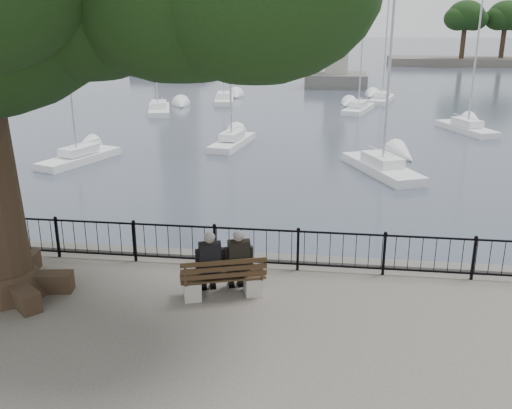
% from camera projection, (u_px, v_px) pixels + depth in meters
% --- Properties ---
extents(harbor, '(260.00, 260.00, 1.20)m').
position_uv_depth(harbor, '(259.00, 277.00, 14.37)').
color(harbor, '#565451').
rests_on(harbor, ground).
extents(railing, '(22.06, 0.06, 1.00)m').
position_uv_depth(railing, '(256.00, 246.00, 13.57)').
color(railing, black).
rests_on(railing, ground).
extents(bench, '(1.90, 1.08, 0.96)m').
position_uv_depth(bench, '(223.00, 282.00, 12.21)').
color(bench, '#A29E8F').
rests_on(bench, ground).
extents(person_left, '(0.60, 0.83, 1.52)m').
position_uv_depth(person_left, '(209.00, 266.00, 12.15)').
color(person_left, black).
rests_on(person_left, ground).
extents(person_right, '(0.60, 0.83, 1.52)m').
position_uv_depth(person_right, '(238.00, 264.00, 12.25)').
color(person_right, black).
rests_on(person_right, ground).
extents(lion_monument, '(6.13, 6.13, 9.00)m').
position_uv_depth(lion_monument, '(337.00, 64.00, 57.77)').
color(lion_monument, '#565451').
rests_on(lion_monument, ground).
extents(sailboat_a, '(2.77, 4.80, 8.95)m').
position_uv_depth(sailboat_a, '(79.00, 156.00, 27.78)').
color(sailboat_a, white).
rests_on(sailboat_a, ground).
extents(sailboat_b, '(2.00, 4.74, 9.79)m').
position_uv_depth(sailboat_b, '(232.00, 140.00, 31.29)').
color(sailboat_b, white).
rests_on(sailboat_b, ground).
extents(sailboat_c, '(3.55, 5.50, 11.46)m').
position_uv_depth(sailboat_c, '(382.00, 166.00, 25.87)').
color(sailboat_c, white).
rests_on(sailboat_c, ground).
extents(sailboat_d, '(3.15, 5.08, 8.78)m').
position_uv_depth(sailboat_d, '(467.00, 127.00, 35.14)').
color(sailboat_d, white).
rests_on(sailboat_d, ground).
extents(sailboat_e, '(2.93, 5.58, 12.87)m').
position_uv_depth(sailboat_e, '(159.00, 107.00, 42.27)').
color(sailboat_e, white).
rests_on(sailboat_e, ground).
extents(sailboat_f, '(2.69, 5.12, 10.34)m').
position_uv_depth(sailboat_f, '(358.00, 107.00, 42.67)').
color(sailboat_f, white).
rests_on(sailboat_f, ground).
extents(sailboat_g, '(2.59, 5.20, 9.64)m').
position_uv_depth(sailboat_g, '(382.00, 98.00, 47.67)').
color(sailboat_g, white).
rests_on(sailboat_g, ground).
extents(sailboat_h, '(2.26, 5.45, 13.31)m').
position_uv_depth(sailboat_h, '(224.00, 98.00, 47.35)').
color(sailboat_h, white).
rests_on(sailboat_h, ground).
extents(far_shore, '(30.00, 8.60, 9.18)m').
position_uv_depth(far_shore, '(501.00, 37.00, 82.11)').
color(far_shore, '#59534C').
rests_on(far_shore, ground).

